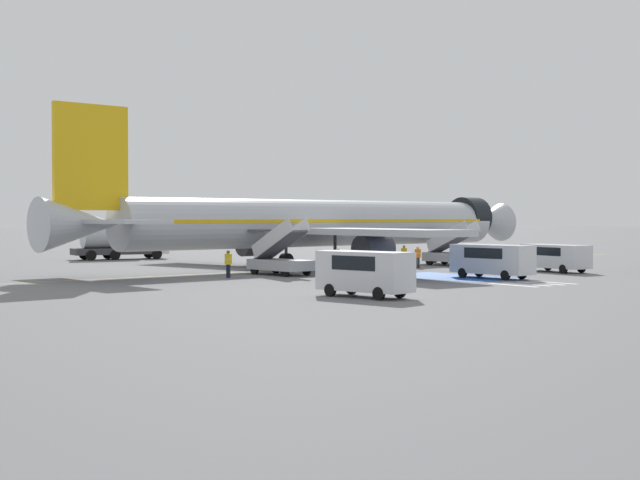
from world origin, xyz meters
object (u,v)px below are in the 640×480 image
Objects in this scene: service_van_1 at (365,270)px; ground_crew_0 at (228,262)px; service_van_2 at (492,258)px; ground_crew_3 at (418,256)px; boarding_stairs_forward at (452,254)px; airliner at (320,223)px; boarding_stairs_aft at (280,261)px; ground_crew_2 at (404,254)px; service_van_0 at (556,256)px; traffic_cone_0 at (544,263)px; baggage_cart at (373,270)px; fuel_tanker at (118,240)px; ground_crew_1 at (338,259)px.

service_van_1 is 16.25m from ground_crew_0.
service_van_2 reaches higher than ground_crew_3.
airliner is at bearing 157.62° from boarding_stairs_forward.
airliner is 8.92m from boarding_stairs_aft.
ground_crew_2 reaches higher than ground_crew_3.
service_van_0 is at bearing 33.05° from airliner.
ground_crew_2 is 10.95m from traffic_cone_0.
baggage_cart is at bearing 108.23° from ground_crew_2.
boarding_stairs_aft is at bearing -105.94° from ground_crew_0.
ground_crew_0 is (-10.11, 2.65, 0.79)m from baggage_cart.
boarding_stairs_aft is 1.03× the size of service_van_1.
service_van_2 is 14.18m from ground_crew_2.
traffic_cone_0 is at bearing -159.09° from service_van_2.
service_van_2 is (1.72, -15.96, -2.18)m from airliner.
fuel_tanker reaches higher than traffic_cone_0.
fuel_tanker is 39.82m from service_van_2.
airliner is 25.34m from service_van_1.
baggage_cart is at bearing -31.33° from boarding_stairs_aft.
ground_crew_1 is 17.16m from traffic_cone_0.
ground_crew_3 is at bearing 151.51° from ground_crew_2.
traffic_cone_0 is (25.91, -4.92, -0.70)m from ground_crew_0.
service_van_0 is (17.60, -9.44, 0.21)m from boarding_stairs_aft.
ground_crew_0 reaches higher than ground_crew_1.
ground_crew_2 is (17.94, 2.56, -0.05)m from ground_crew_0.
boarding_stairs_forward reaches higher than traffic_cone_0.
ground_crew_1 is (-12.27, 9.70, -0.23)m from service_van_0.
boarding_stairs_aft is at bearing -55.63° from service_van_2.
service_van_2 is at bearing -150.38° from ground_crew_0.
service_van_1 is at bearing -147.62° from boarding_stairs_forward.
fuel_tanker is at bearing -31.92° from ground_crew_0.
ground_crew_0 reaches higher than ground_crew_2.
service_van_1 reaches higher than baggage_cart.
fuel_tanker is at bearing 84.48° from boarding_stairs_aft.
service_van_2 is at bearing -66.32° from ground_crew_1.
traffic_cone_0 is at bearing 57.55° from baggage_cart.
ground_crew_0 is at bearing -179.65° from boarding_stairs_forward.
service_van_2 is (-8.78, -1.75, 0.11)m from service_van_0.
ground_crew_2 is at bearing 5.70° from boarding_stairs_aft.
service_van_1 is at bearing -158.22° from traffic_cone_0.
service_van_1 is 7.55× the size of traffic_cone_0.
ground_crew_2 is at bearing 162.23° from boarding_stairs_forward.
ground_crew_1 reaches higher than baggage_cart.
boarding_stairs_forward is at bearing 28.92° from ground_crew_3.
baggage_cart is at bearing 157.67° from service_van_0.
traffic_cone_0 is at bearing 40.10° from fuel_tanker.
fuel_tanker reaches higher than service_van_0.
fuel_tanker is at bearing 164.37° from baggage_cart.
fuel_tanker is 1.70× the size of service_van_0.
boarding_stairs_forward is 1.00× the size of service_van_0.
ground_crew_0 reaches higher than ground_crew_3.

